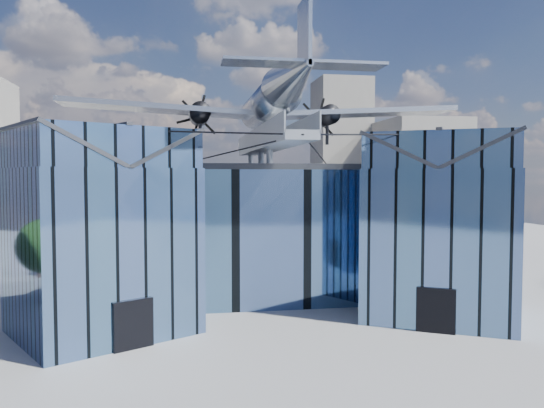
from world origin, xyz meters
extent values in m
plane|color=gray|center=(0.00, 0.00, 0.00)|extent=(120.00, 120.00, 0.00)
cube|color=#4E71A0|center=(0.00, 9.00, 4.75)|extent=(28.00, 14.00, 9.50)
cube|color=#292B32|center=(0.00, 9.00, 9.70)|extent=(28.00, 14.00, 0.40)
cube|color=#4E71A0|center=(-10.50, -1.00, 4.75)|extent=(11.79, 11.43, 9.50)
cube|color=#4E71A0|center=(-10.50, -1.00, 10.60)|extent=(11.56, 11.20, 2.20)
cube|color=#292B32|center=(-12.45, -2.12, 10.60)|extent=(7.98, 9.23, 2.40)
cube|color=#292B32|center=(-8.55, 0.12, 10.60)|extent=(7.98, 9.23, 2.40)
cube|color=#292B32|center=(-10.50, -1.00, 11.75)|extent=(4.30, 7.10, 0.18)
cube|color=black|center=(-8.48, -4.51, 1.30)|extent=(2.03, 1.32, 2.60)
cube|color=black|center=(-6.60, 1.25, 4.75)|extent=(0.34, 0.34, 9.50)
cube|color=#4E71A0|center=(10.50, -1.00, 4.75)|extent=(11.79, 11.43, 9.50)
cube|color=#4E71A0|center=(10.50, -1.00, 10.60)|extent=(11.56, 11.20, 2.20)
cube|color=#292B32|center=(8.55, 0.12, 10.60)|extent=(7.98, 9.23, 2.40)
cube|color=#292B32|center=(12.45, -2.12, 10.60)|extent=(7.98, 9.23, 2.40)
cube|color=#292B32|center=(10.50, -1.00, 11.75)|extent=(4.30, 7.10, 0.18)
cube|color=black|center=(8.48, -4.51, 1.30)|extent=(2.03, 1.32, 2.60)
cube|color=black|center=(6.60, 1.25, 4.75)|extent=(0.34, 0.34, 9.50)
cube|color=#9AA0A7|center=(0.00, 3.50, 11.10)|extent=(1.80, 21.00, 0.50)
cube|color=#9AA0A7|center=(-0.90, 3.50, 11.75)|extent=(0.08, 21.00, 1.10)
cube|color=#9AA0A7|center=(0.90, 3.50, 11.75)|extent=(0.08, 21.00, 1.10)
cylinder|color=#9AA0A7|center=(0.00, 13.00, 10.43)|extent=(0.44, 0.44, 1.35)
cylinder|color=#9AA0A7|center=(0.00, 7.00, 10.43)|extent=(0.44, 0.44, 1.35)
cylinder|color=#9AA0A7|center=(0.00, 3.00, 10.43)|extent=(0.44, 0.44, 1.35)
cylinder|color=#9AA0A7|center=(0.00, 4.00, 12.05)|extent=(0.70, 0.70, 1.40)
cylinder|color=black|center=(-5.25, -4.00, 11.40)|extent=(10.55, 6.08, 0.69)
cylinder|color=black|center=(5.25, -4.00, 11.40)|extent=(10.55, 6.08, 0.69)
cylinder|color=black|center=(-3.00, 1.50, 10.55)|extent=(6.09, 17.04, 1.19)
cylinder|color=black|center=(3.00, 1.50, 10.55)|extent=(6.09, 17.04, 1.19)
cylinder|color=#A8ADB5|center=(0.00, 4.00, 14.00)|extent=(2.50, 11.00, 2.50)
sphere|color=#A8ADB5|center=(0.00, 9.50, 14.00)|extent=(2.50, 2.50, 2.50)
cube|color=black|center=(0.00, 8.50, 14.69)|extent=(1.60, 1.40, 0.50)
cone|color=#A8ADB5|center=(0.00, -5.00, 14.30)|extent=(2.50, 7.00, 2.50)
cube|color=#A8ADB5|center=(0.00, -7.30, 15.90)|extent=(0.18, 2.40, 3.40)
cube|color=#A8ADB5|center=(0.00, -7.20, 14.50)|extent=(8.00, 1.80, 0.14)
cube|color=#A8ADB5|center=(-7.00, 5.00, 13.70)|extent=(14.00, 3.20, 1.08)
cylinder|color=black|center=(-4.60, 5.60, 13.45)|extent=(1.44, 3.20, 1.44)
cone|color=black|center=(-4.60, 7.40, 13.45)|extent=(0.70, 0.70, 0.70)
cube|color=black|center=(-4.60, 7.55, 13.45)|extent=(1.05, 0.06, 3.33)
cube|color=black|center=(-4.60, 7.55, 13.45)|extent=(2.53, 0.06, 2.53)
cube|color=black|center=(-4.60, 7.55, 13.45)|extent=(3.33, 0.06, 1.05)
cylinder|color=black|center=(-4.60, 5.00, 12.22)|extent=(0.24, 0.24, 1.75)
cube|color=#A8ADB5|center=(7.00, 5.00, 13.70)|extent=(14.00, 3.20, 1.08)
cylinder|color=black|center=(4.60, 5.60, 13.45)|extent=(1.44, 3.20, 1.44)
cone|color=black|center=(4.60, 7.40, 13.45)|extent=(0.70, 0.70, 0.70)
cube|color=black|center=(4.60, 7.55, 13.45)|extent=(1.05, 0.06, 3.33)
cube|color=black|center=(4.60, 7.55, 13.45)|extent=(2.53, 0.06, 2.53)
cube|color=black|center=(4.60, 7.55, 13.45)|extent=(3.33, 0.06, 1.05)
cylinder|color=black|center=(4.60, 5.00, 12.22)|extent=(0.24, 0.24, 1.75)
cube|color=gray|center=(32.00, 48.00, 9.00)|extent=(12.00, 14.00, 18.00)
cube|color=gray|center=(-20.00, 55.00, 7.00)|extent=(14.00, 10.00, 14.00)
cube|color=gray|center=(22.00, 58.00, 13.00)|extent=(9.00, 9.00, 26.00)
camera|label=1|loc=(-5.94, -32.63, 9.04)|focal=35.00mm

